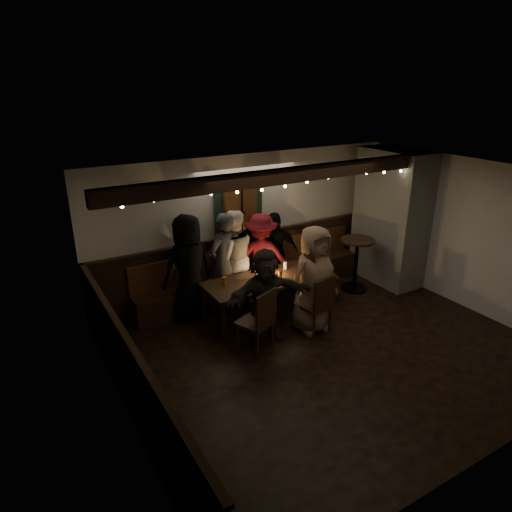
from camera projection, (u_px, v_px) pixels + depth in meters
room at (329, 243)px, 8.13m from camera, size 6.02×5.01×2.62m
dining_table at (262, 283)px, 7.61m from camera, size 1.96×0.84×0.85m
chair_near_left at (260, 318)px, 6.62m from camera, size 0.60×0.60×1.01m
chair_near_right at (319, 302)px, 7.13m from camera, size 0.51×0.51×0.99m
chair_end at (319, 271)px, 8.27m from camera, size 0.57×0.57×1.00m
high_top at (356, 258)px, 8.64m from camera, size 0.64×0.64×1.02m
person_a at (189, 268)px, 7.53m from camera, size 0.93×0.64×1.81m
person_b at (223, 262)px, 7.87m from camera, size 0.75×0.64×1.74m
person_c at (233, 257)px, 8.07m from camera, size 0.96×0.81×1.72m
person_d at (261, 257)px, 8.27m from camera, size 1.19×0.97×1.61m
person_e at (275, 253)px, 8.50m from camera, size 0.96×0.51×1.56m
person_f at (265, 297)px, 6.85m from camera, size 1.43×0.54×1.52m
person_g at (313, 280)px, 7.14m from camera, size 0.87×0.58×1.75m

